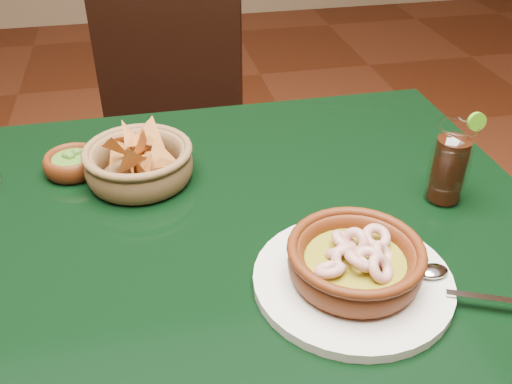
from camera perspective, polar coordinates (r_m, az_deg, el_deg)
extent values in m
cube|color=black|center=(0.89, -9.17, -4.63)|extent=(1.20, 0.80, 0.04)
cylinder|color=black|center=(1.49, 12.28, -5.10)|extent=(0.06, 0.06, 0.71)
cube|color=black|center=(1.57, -9.88, 2.16)|extent=(0.55, 0.55, 0.04)
cylinder|color=black|center=(1.63, -17.18, -7.87)|extent=(0.04, 0.04, 0.46)
cylinder|color=black|center=(1.53, -4.12, -9.39)|extent=(0.04, 0.04, 0.46)
cylinder|color=black|center=(1.89, -13.10, -0.50)|extent=(0.04, 0.04, 0.46)
cylinder|color=black|center=(1.81, -1.95, -1.36)|extent=(0.04, 0.04, 0.46)
cube|color=black|center=(1.63, -8.87, 13.24)|extent=(0.40, 0.17, 0.45)
cylinder|color=silver|center=(0.78, 9.62, -8.70)|extent=(0.27, 0.27, 0.01)
cylinder|color=#481C0A|center=(0.77, 9.69, -8.09)|extent=(0.16, 0.16, 0.01)
torus|color=#481C0A|center=(0.76, 9.84, -6.94)|extent=(0.20, 0.20, 0.04)
torus|color=#481C0A|center=(0.74, 10.00, -5.69)|extent=(0.18, 0.18, 0.01)
cylinder|color=olive|center=(0.76, 9.85, -6.85)|extent=(0.14, 0.14, 0.01)
torus|color=#CD9B92|center=(0.76, 12.53, -6.13)|extent=(0.05, 0.06, 0.05)
torus|color=#CD9B92|center=(0.78, 11.92, -4.42)|extent=(0.05, 0.05, 0.03)
torus|color=#CD9B92|center=(0.77, 9.83, -4.96)|extent=(0.05, 0.05, 0.05)
torus|color=#CD9B92|center=(0.77, 8.81, -4.93)|extent=(0.04, 0.05, 0.04)
torus|color=#CD9B92|center=(0.75, 8.35, -5.89)|extent=(0.05, 0.04, 0.05)
torus|color=#CD9B92|center=(0.75, 8.86, -6.64)|extent=(0.04, 0.04, 0.05)
torus|color=#CD9B92|center=(0.73, 7.39, -7.70)|extent=(0.05, 0.05, 0.04)
torus|color=#CD9B92|center=(0.73, 10.19, -6.82)|extent=(0.04, 0.04, 0.04)
torus|color=#CD9B92|center=(0.73, 12.34, -7.48)|extent=(0.05, 0.05, 0.04)
torus|color=#CD9B92|center=(0.75, 11.10, -6.78)|extent=(0.05, 0.05, 0.04)
cube|color=silver|center=(0.78, 22.56, -9.82)|extent=(0.11, 0.05, 0.00)
ellipsoid|color=silver|center=(0.80, 17.25, -7.55)|extent=(0.04, 0.03, 0.01)
cylinder|color=brown|center=(0.99, -11.44, 1.45)|extent=(0.16, 0.16, 0.01)
torus|color=brown|center=(0.98, -11.60, 2.71)|extent=(0.22, 0.22, 0.06)
torus|color=brown|center=(0.97, -11.78, 4.05)|extent=(0.18, 0.18, 0.01)
cone|color=#BB6F30|center=(0.92, -12.49, 3.09)|extent=(0.07, 0.05, 0.08)
cone|color=#BB6F30|center=(0.98, -11.44, 2.54)|extent=(0.09, 0.04, 0.09)
cone|color=#BB6F30|center=(0.98, -11.67, 3.02)|extent=(0.07, 0.07, 0.08)
cone|color=#BB6F30|center=(0.96, -13.86, 4.43)|extent=(0.06, 0.07, 0.07)
cone|color=#BB6F30|center=(0.97, -11.90, 4.96)|extent=(0.03, 0.08, 0.08)
cone|color=#BB6F30|center=(0.98, -11.80, 2.51)|extent=(0.06, 0.07, 0.07)
cone|color=#BB6F30|center=(0.97, -12.37, 2.41)|extent=(0.02, 0.09, 0.09)
cone|color=#BB6F30|center=(0.94, -10.91, 1.51)|extent=(0.05, 0.08, 0.09)
cone|color=#BB6F30|center=(1.01, -11.40, 5.28)|extent=(0.07, 0.08, 0.06)
cone|color=#BB6F30|center=(0.99, -13.05, 4.92)|extent=(0.08, 0.05, 0.08)
cone|color=#BB6F30|center=(0.97, -12.36, 5.42)|extent=(0.06, 0.09, 0.08)
cone|color=#BB6F30|center=(0.97, -10.65, 5.62)|extent=(0.08, 0.06, 0.06)
cone|color=#BB6F30|center=(0.97, -11.55, 3.59)|extent=(0.08, 0.08, 0.04)
cone|color=#BB6F30|center=(0.95, -9.45, 1.87)|extent=(0.07, 0.08, 0.04)
cone|color=#BB6F30|center=(0.96, -9.57, 3.44)|extent=(0.07, 0.05, 0.06)
cone|color=#BB6F30|center=(0.99, -11.48, 5.21)|extent=(0.08, 0.07, 0.05)
cone|color=#BB6F30|center=(0.96, -11.49, 4.39)|extent=(0.06, 0.05, 0.08)
cone|color=#BB6F30|center=(0.96, -11.81, 3.55)|extent=(0.06, 0.08, 0.08)
cone|color=#BB6F30|center=(1.02, -12.25, 4.75)|extent=(0.08, 0.05, 0.08)
cone|color=#BB6F30|center=(0.94, -11.16, 2.35)|extent=(0.06, 0.07, 0.08)
cone|color=#BB6F30|center=(0.95, -11.07, 2.40)|extent=(0.05, 0.08, 0.07)
cone|color=#BB6F30|center=(0.98, -13.68, 4.00)|extent=(0.07, 0.06, 0.06)
cylinder|color=#481C0A|center=(1.04, -17.72, 2.06)|extent=(0.08, 0.08, 0.01)
torus|color=#481C0A|center=(1.04, -17.87, 2.79)|extent=(0.12, 0.12, 0.04)
cylinder|color=#2B5315|center=(1.03, -17.92, 3.05)|extent=(0.07, 0.07, 0.01)
sphere|color=#2B5315|center=(1.04, -18.26, 3.65)|extent=(0.02, 0.02, 0.02)
sphere|color=#2B5315|center=(1.04, -18.40, 3.49)|extent=(0.02, 0.02, 0.02)
sphere|color=#2B5315|center=(1.04, -18.33, 3.46)|extent=(0.02, 0.02, 0.02)
sphere|color=#2B5315|center=(1.04, -17.48, 3.79)|extent=(0.02, 0.02, 0.02)
sphere|color=#2B5315|center=(1.03, -18.06, 3.37)|extent=(0.02, 0.02, 0.02)
cylinder|color=white|center=(0.97, 18.14, -0.50)|extent=(0.06, 0.06, 0.01)
torus|color=white|center=(0.94, 18.81, 2.69)|extent=(0.13, 0.13, 0.07)
cylinder|color=black|center=(0.95, 18.70, 2.14)|extent=(0.05, 0.05, 0.11)
cube|color=silver|center=(0.92, 19.08, 3.63)|extent=(0.03, 0.02, 0.02)
cube|color=silver|center=(0.91, 18.89, 4.65)|extent=(0.02, 0.02, 0.02)
cube|color=silver|center=(0.91, 19.38, 4.51)|extent=(0.02, 0.02, 0.02)
cube|color=silver|center=(0.93, 18.85, 4.17)|extent=(0.02, 0.02, 0.02)
cube|color=silver|center=(0.93, 19.16, 4.02)|extent=(0.03, 0.02, 0.02)
cube|color=silver|center=(0.92, 19.03, 4.12)|extent=(0.02, 0.02, 0.02)
torus|color=white|center=(0.91, 19.55, 6.15)|extent=(0.06, 0.06, 0.00)
cylinder|color=#499715|center=(0.92, 21.20, 6.59)|extent=(0.03, 0.01, 0.03)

